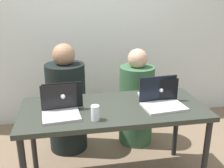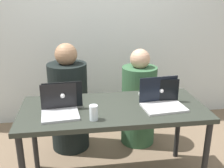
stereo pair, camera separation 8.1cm
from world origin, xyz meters
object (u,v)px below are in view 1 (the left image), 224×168
object	(u,v)px
laptop_front_left	(60,109)
laptop_back_right	(158,94)
person_on_right	(136,102)
water_glass_left	(95,114)
laptop_front_right	(162,100)
person_on_left	(67,104)
laptop_back_left	(63,101)

from	to	relation	value
laptop_front_left	laptop_back_right	bearing A→B (deg)	6.26
person_on_right	water_glass_left	world-z (taller)	person_on_right
laptop_front_right	person_on_left	bearing A→B (deg)	132.39
person_on_right	person_on_left	bearing A→B (deg)	5.02
person_on_right	water_glass_left	distance (m)	1.10
person_on_left	laptop_back_right	world-z (taller)	person_on_left
laptop_back_right	laptop_back_left	bearing A→B (deg)	3.76
water_glass_left	person_on_right	bearing A→B (deg)	57.05
laptop_front_left	laptop_back_left	bearing A→B (deg)	78.55
person_on_left	laptop_front_right	size ratio (longest dim) A/B	3.25
laptop_front_right	laptop_back_right	bearing A→B (deg)	76.56
laptop_back_left	laptop_front_left	size ratio (longest dim) A/B	1.10
laptop_back_left	person_on_left	bearing A→B (deg)	-97.33
person_on_right	laptop_back_right	bearing A→B (deg)	98.80
person_on_right	laptop_back_right	distance (m)	0.64
laptop_back_left	water_glass_left	world-z (taller)	laptop_back_left
laptop_front_left	laptop_back_right	distance (m)	0.88
laptop_front_right	water_glass_left	distance (m)	0.61
water_glass_left	laptop_back_left	bearing A→B (deg)	128.62
laptop_front_left	water_glass_left	size ratio (longest dim) A/B	2.62
laptop_back_left	water_glass_left	size ratio (longest dim) A/B	2.88
laptop_front_left	water_glass_left	bearing A→B (deg)	-33.90
laptop_back_left	laptop_back_right	world-z (taller)	laptop_back_left
person_on_left	water_glass_left	bearing A→B (deg)	118.96
person_on_left	laptop_back_left	xyz separation A→B (m)	(-0.03, -0.58, 0.28)
water_glass_left	laptop_front_right	bearing A→B (deg)	15.89
person_on_right	laptop_front_left	bearing A→B (deg)	46.81
person_on_left	water_glass_left	distance (m)	0.95
person_on_right	laptop_front_left	xyz separation A→B (m)	(-0.83, -0.74, 0.32)
laptop_front_left	laptop_front_right	bearing A→B (deg)	-3.49
person_on_left	person_on_right	bearing A→B (deg)	-164.43
laptop_front_right	water_glass_left	size ratio (longest dim) A/B	3.13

